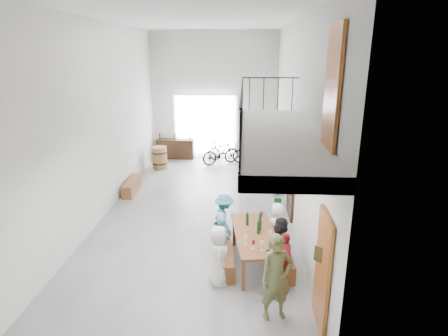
# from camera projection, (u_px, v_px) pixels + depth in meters

# --- Properties ---
(floor) EXTENTS (12.00, 12.00, 0.00)m
(floor) POSITION_uv_depth(u_px,v_px,m) (200.00, 209.00, 11.52)
(floor) COLOR slate
(floor) RESTS_ON ground
(room_walls) EXTENTS (12.00, 12.00, 12.00)m
(room_walls) POSITION_uv_depth(u_px,v_px,m) (197.00, 92.00, 10.46)
(room_walls) COLOR white
(room_walls) RESTS_ON ground
(gateway_portal) EXTENTS (2.80, 0.08, 2.80)m
(gateway_portal) POSITION_uv_depth(u_px,v_px,m) (206.00, 127.00, 16.78)
(gateway_portal) COLOR white
(gateway_portal) RESTS_ON ground
(right_wall_decor) EXTENTS (0.07, 8.28, 5.07)m
(right_wall_decor) POSITION_uv_depth(u_px,v_px,m) (300.00, 176.00, 9.08)
(right_wall_decor) COLOR #AC5622
(right_wall_decor) RESTS_ON ground
(balcony) EXTENTS (1.52, 5.62, 4.00)m
(balcony) POSITION_uv_depth(u_px,v_px,m) (276.00, 138.00, 7.55)
(balcony) COLOR silver
(balcony) RESTS_ON ground
(tasting_table) EXTENTS (1.15, 2.27, 0.79)m
(tasting_table) POSITION_uv_depth(u_px,v_px,m) (255.00, 236.00, 8.32)
(tasting_table) COLOR brown
(tasting_table) RESTS_ON ground
(bench_inner) EXTENTS (0.48, 1.81, 0.41)m
(bench_inner) POSITION_uv_depth(u_px,v_px,m) (226.00, 254.00, 8.55)
(bench_inner) COLOR brown
(bench_inner) RESTS_ON ground
(bench_wall) EXTENTS (0.39, 1.81, 0.41)m
(bench_wall) POSITION_uv_depth(u_px,v_px,m) (282.00, 255.00, 8.52)
(bench_wall) COLOR brown
(bench_wall) RESTS_ON ground
(tableware) EXTENTS (0.58, 1.54, 0.35)m
(tableware) POSITION_uv_depth(u_px,v_px,m) (257.00, 227.00, 8.26)
(tableware) COLOR black
(tableware) RESTS_ON tasting_table
(side_bench) EXTENTS (0.40, 1.53, 0.43)m
(side_bench) POSITION_uv_depth(u_px,v_px,m) (132.00, 186.00, 12.88)
(side_bench) COLOR brown
(side_bench) RESTS_ON ground
(oak_barrel) EXTENTS (0.62, 0.62, 0.91)m
(oak_barrel) POSITION_uv_depth(u_px,v_px,m) (160.00, 158.00, 15.41)
(oak_barrel) COLOR olive
(oak_barrel) RESTS_ON ground
(serving_counter) EXTENTS (1.65, 0.46, 0.87)m
(serving_counter) POSITION_uv_depth(u_px,v_px,m) (175.00, 149.00, 16.86)
(serving_counter) COLOR #322211
(serving_counter) RESTS_ON ground
(counter_bottles) EXTENTS (1.41, 0.10, 0.28)m
(counter_bottles) POSITION_uv_depth(u_px,v_px,m) (175.00, 136.00, 16.67)
(counter_bottles) COLOR black
(counter_bottles) RESTS_ON serving_counter
(guest_left_a) EXTENTS (0.48, 0.67, 1.30)m
(guest_left_a) POSITION_uv_depth(u_px,v_px,m) (219.00, 256.00, 7.65)
(guest_left_a) COLOR white
(guest_left_a) RESTS_ON ground
(guest_left_b) EXTENTS (0.39, 0.51, 1.25)m
(guest_left_b) POSITION_uv_depth(u_px,v_px,m) (223.00, 243.00, 8.22)
(guest_left_b) COLOR #266981
(guest_left_b) RESTS_ON ground
(guest_left_c) EXTENTS (0.41, 0.52, 1.06)m
(guest_left_c) POSITION_uv_depth(u_px,v_px,m) (221.00, 233.00, 8.87)
(guest_left_c) COLOR white
(guest_left_c) RESTS_ON ground
(guest_left_d) EXTENTS (0.73, 0.96, 1.31)m
(guest_left_d) POSITION_uv_depth(u_px,v_px,m) (224.00, 219.00, 9.29)
(guest_left_d) COLOR #266981
(guest_left_d) RESTS_ON ground
(guest_right_a) EXTENTS (0.38, 0.70, 1.13)m
(guest_right_a) POSITION_uv_depth(u_px,v_px,m) (285.00, 257.00, 7.75)
(guest_right_a) COLOR #AA1D26
(guest_right_a) RESTS_ON ground
(guest_right_b) EXTENTS (0.55, 1.11, 1.15)m
(guest_right_b) POSITION_uv_depth(u_px,v_px,m) (280.00, 241.00, 8.38)
(guest_right_b) COLOR black
(guest_right_b) RESTS_ON ground
(guest_right_c) EXTENTS (0.50, 0.66, 1.20)m
(guest_right_c) POSITION_uv_depth(u_px,v_px,m) (276.00, 227.00, 9.03)
(guest_right_c) COLOR white
(guest_right_c) RESTS_ON ground
(host_standing) EXTENTS (0.69, 0.55, 1.64)m
(host_standing) POSITION_uv_depth(u_px,v_px,m) (276.00, 277.00, 6.62)
(host_standing) COLOR brown
(host_standing) RESTS_ON ground
(potted_plant) EXTENTS (0.45, 0.41, 0.43)m
(potted_plant) POSITION_uv_depth(u_px,v_px,m) (279.00, 198.00, 11.78)
(potted_plant) COLOR #16471C
(potted_plant) RESTS_ON ground
(bicycle_near) EXTENTS (1.85, 1.13, 0.92)m
(bicycle_near) POSITION_uv_depth(u_px,v_px,m) (227.00, 151.00, 16.33)
(bicycle_near) COLOR black
(bicycle_near) RESTS_ON ground
(bicycle_far) EXTENTS (1.70, 1.24, 1.01)m
(bicycle_far) POSITION_uv_depth(u_px,v_px,m) (221.00, 153.00, 15.93)
(bicycle_far) COLOR black
(bicycle_far) RESTS_ON ground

